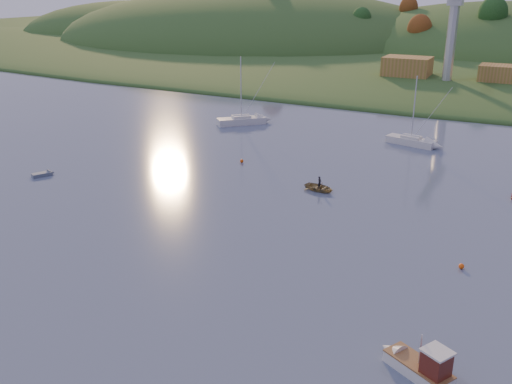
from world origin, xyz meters
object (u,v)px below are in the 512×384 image
at_px(sailboat_near, 241,120).
at_px(sailboat_far, 411,140).
at_px(fishing_boat, 414,362).
at_px(canoe, 319,187).
at_px(grey_dinghy, 46,174).

height_order(sailboat_near, sailboat_far, sailboat_near).
relative_size(fishing_boat, sailboat_near, 0.47).
bearing_deg(canoe, grey_dinghy, 120.07).
xyz_separation_m(sailboat_far, grey_dinghy, (-39.86, -37.27, -0.49)).
bearing_deg(grey_dinghy, fishing_boat, -82.29).
distance_m(canoe, grey_dinghy, 36.25).
xyz_separation_m(fishing_boat, canoe, (-18.06, 29.87, -0.37)).
relative_size(sailboat_far, grey_dinghy, 3.50).
xyz_separation_m(sailboat_near, canoe, (25.17, -26.45, -0.37)).
relative_size(sailboat_near, sailboat_far, 1.11).
bearing_deg(grey_dinghy, sailboat_far, -19.36).
xyz_separation_m(sailboat_near, grey_dinghy, (-9.41, -37.32, -0.55)).
bearing_deg(canoe, sailboat_near, 56.20).
distance_m(fishing_boat, sailboat_near, 71.00).
bearing_deg(sailboat_far, canoe, -88.22).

